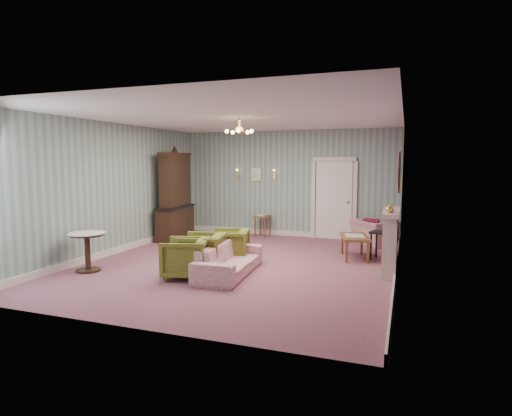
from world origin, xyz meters
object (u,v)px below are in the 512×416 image
at_px(olive_chair_c, 229,244).
at_px(wingback_chair, 374,228).
at_px(pedestal_table, 88,252).
at_px(sofa_chintz, 229,254).
at_px(olive_chair_a, 185,256).
at_px(side_table_black, 381,246).
at_px(dresser, 175,194).
at_px(coffee_table, 354,247).
at_px(olive_chair_b, 202,251).
at_px(fireplace, 391,241).

relative_size(olive_chair_c, wingback_chair, 0.80).
relative_size(olive_chair_c, pedestal_table, 1.03).
height_order(sofa_chintz, pedestal_table, sofa_chintz).
relative_size(sofa_chintz, wingback_chair, 2.02).
relative_size(olive_chair_a, side_table_black, 1.28).
distance_m(olive_chair_a, side_table_black, 4.09).
relative_size(dresser, coffee_table, 2.52).
bearing_deg(olive_chair_c, coffee_table, 103.59).
bearing_deg(olive_chair_c, pedestal_table, -70.06).
xyz_separation_m(olive_chair_a, coffee_table, (2.64, 2.52, -0.14)).
relative_size(sofa_chintz, side_table_black, 3.17).
height_order(wingback_chair, coffee_table, wingback_chair).
bearing_deg(sofa_chintz, dresser, 40.63).
distance_m(olive_chair_a, olive_chair_b, 0.45).
bearing_deg(olive_chair_c, sofa_chintz, 9.02).
relative_size(dresser, pedestal_table, 3.29).
distance_m(olive_chair_b, coffee_table, 3.30).
height_order(olive_chair_c, coffee_table, olive_chair_c).
bearing_deg(fireplace, sofa_chintz, -156.92).
distance_m(olive_chair_a, dresser, 3.96).
relative_size(fireplace, coffee_table, 1.46).
distance_m(sofa_chintz, wingback_chair, 4.37).
relative_size(olive_chair_a, olive_chair_c, 1.02).
distance_m(olive_chair_b, fireplace, 3.52).
relative_size(olive_chair_b, side_table_black, 1.31).
distance_m(wingback_chair, fireplace, 2.61).
bearing_deg(side_table_black, wingback_chair, 99.24).
bearing_deg(coffee_table, olive_chair_b, -140.88).
relative_size(wingback_chair, side_table_black, 1.57).
xyz_separation_m(olive_chair_a, side_table_black, (3.19, 2.56, -0.09)).
xyz_separation_m(sofa_chintz, pedestal_table, (-2.58, -0.71, -0.01)).
xyz_separation_m(wingback_chair, dresser, (-5.03, -0.96, 0.80)).
height_order(olive_chair_b, pedestal_table, olive_chair_b).
relative_size(coffee_table, pedestal_table, 1.30).
xyz_separation_m(sofa_chintz, side_table_black, (2.55, 2.09, -0.07)).
bearing_deg(olive_chair_b, coffee_table, 118.24).
distance_m(olive_chair_a, pedestal_table, 1.95).
height_order(olive_chair_b, dresser, dresser).
bearing_deg(pedestal_table, dresser, 92.88).
xyz_separation_m(sofa_chintz, coffee_table, (2.00, 2.05, -0.13)).
distance_m(olive_chair_a, sofa_chintz, 0.80).
relative_size(sofa_chintz, coffee_table, 2.00).
distance_m(dresser, coffee_table, 4.91).
xyz_separation_m(fireplace, pedestal_table, (-5.33, -1.88, -0.21)).
relative_size(olive_chair_b, coffee_table, 0.83).
height_order(olive_chair_a, olive_chair_c, olive_chair_a).
relative_size(olive_chair_c, dresser, 0.31).
distance_m(olive_chair_b, wingback_chair, 4.71).
xyz_separation_m(olive_chair_b, fireplace, (3.31, 1.20, 0.18)).
bearing_deg(wingback_chair, sofa_chintz, 100.55).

